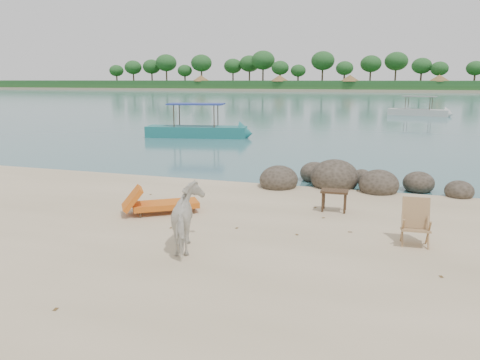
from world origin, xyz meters
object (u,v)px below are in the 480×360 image
(boulders, at_px, (344,181))
(boat_near, at_px, (196,109))
(side_table, at_px, (334,202))
(lounge_chair, at_px, (166,202))
(cow, at_px, (189,219))
(deck_chair, at_px, (416,225))

(boulders, height_order, boat_near, boat_near)
(side_table, bearing_deg, lounge_chair, -162.55)
(side_table, bearing_deg, cow, -125.91)
(cow, relative_size, boat_near, 0.22)
(lounge_chair, relative_size, deck_chair, 2.19)
(boat_near, bearing_deg, boulders, -59.08)
(side_table, relative_size, lounge_chair, 0.33)
(lounge_chair, relative_size, boat_near, 0.31)
(boat_near, bearing_deg, side_table, -65.61)
(cow, xyz_separation_m, lounge_chair, (-1.66, 2.24, -0.34))
(boulders, bearing_deg, side_table, -89.48)
(boulders, height_order, side_table, boulders)
(lounge_chair, height_order, deck_chair, deck_chair)
(cow, bearing_deg, boulders, -133.51)
(cow, distance_m, boat_near, 19.63)
(boulders, distance_m, cow, 7.21)
(lounge_chair, distance_m, deck_chair, 6.09)
(boulders, distance_m, boat_near, 15.17)
(side_table, distance_m, lounge_chair, 4.40)
(boat_near, bearing_deg, lounge_chair, -80.15)
(boat_near, bearing_deg, cow, -77.88)
(deck_chair, height_order, boat_near, boat_near)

